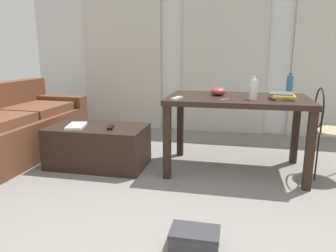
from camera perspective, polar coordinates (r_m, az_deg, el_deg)
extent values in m
plane|color=gray|center=(3.05, 7.54, -10.30)|extent=(8.27, 8.27, 0.00)
cube|color=silver|center=(4.91, 10.14, 13.17)|extent=(6.14, 0.10, 2.44)
cube|color=beige|center=(5.14, -8.12, 11.91)|extent=(1.23, 0.03, 2.20)
cube|color=beige|center=(4.83, 10.04, 11.76)|extent=(1.23, 0.03, 2.20)
cube|color=brown|center=(4.12, -25.81, -1.91)|extent=(0.92, 1.97, 0.45)
cube|color=brown|center=(4.75, -19.50, 4.26)|extent=(0.86, 0.23, 0.15)
cube|color=brown|center=(4.33, -22.44, 2.85)|extent=(0.64, 0.75, 0.10)
cube|color=black|center=(3.50, -12.46, -3.55)|extent=(1.02, 0.58, 0.44)
cube|color=black|center=(3.25, 12.39, 4.71)|extent=(1.38, 0.83, 0.05)
cube|color=black|center=(3.04, -0.17, -3.02)|extent=(0.07, 0.07, 0.72)
cube|color=black|center=(3.04, 24.16, -4.18)|extent=(0.07, 0.07, 0.72)
cube|color=black|center=(3.73, 2.23, 0.07)|extent=(0.07, 0.07, 0.72)
cube|color=black|center=(3.74, 21.96, -0.88)|extent=(0.07, 0.07, 0.72)
cylinder|color=tan|center=(3.43, 27.43, -0.74)|extent=(0.39, 0.39, 0.02)
cylinder|color=black|center=(3.33, 25.21, -5.17)|extent=(0.02, 0.02, 0.46)
cylinder|color=black|center=(3.59, 24.42, -3.81)|extent=(0.02, 0.02, 0.46)
torus|color=black|center=(3.36, 25.55, 2.97)|extent=(0.03, 0.39, 0.39)
cylinder|color=black|center=(3.22, 25.92, 0.62)|extent=(0.02, 0.02, 0.21)
cylinder|color=black|center=(3.54, 24.87, 1.78)|extent=(0.02, 0.02, 0.21)
cylinder|color=beige|center=(3.09, 15.12, 6.33)|extent=(0.08, 0.08, 0.18)
cylinder|color=beige|center=(3.08, 15.24, 8.33)|extent=(0.03, 0.03, 0.03)
cylinder|color=teal|center=(3.47, 21.04, 6.75)|extent=(0.06, 0.06, 0.20)
cylinder|color=teal|center=(3.46, 21.20, 8.64)|extent=(0.03, 0.03, 0.03)
ellipsoid|color=#9E3833|center=(3.30, 9.01, 6.17)|extent=(0.16, 0.16, 0.08)
cube|color=silver|center=(3.22, 19.98, 4.83)|extent=(0.22, 0.25, 0.03)
cube|color=gold|center=(3.22, 20.00, 5.22)|extent=(0.21, 0.29, 0.02)
cube|color=#4C4C51|center=(3.22, 19.76, 5.54)|extent=(0.24, 0.26, 0.01)
cube|color=#B7B7B2|center=(3.00, 1.62, 5.02)|extent=(0.09, 0.19, 0.02)
cube|color=#9EA0A5|center=(3.02, 10.06, 4.73)|extent=(0.05, 0.06, 0.00)
torus|color=#3372B2|center=(3.07, 10.66, 4.82)|extent=(0.03, 0.03, 0.00)
cube|color=#9EA0A5|center=(3.03, 9.88, 4.76)|extent=(0.07, 0.05, 0.00)
torus|color=#3372B2|center=(3.06, 10.75, 4.80)|extent=(0.03, 0.03, 0.00)
cube|color=black|center=(3.32, -10.28, -0.23)|extent=(0.09, 0.17, 0.03)
cube|color=silver|center=(3.45, -16.20, 0.01)|extent=(0.23, 0.33, 0.03)
cube|color=#38383D|center=(2.12, 4.81, -19.92)|extent=(0.30, 0.20, 0.11)
cube|color=#313135|center=(2.09, 4.85, -18.43)|extent=(0.31, 0.20, 0.02)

